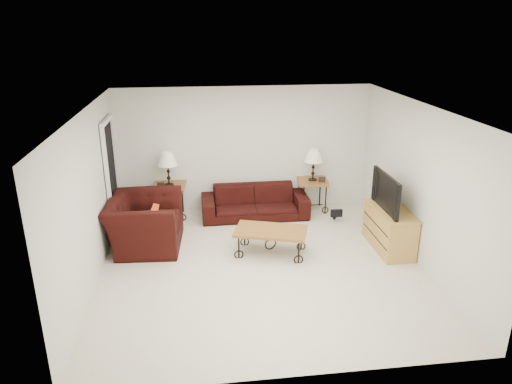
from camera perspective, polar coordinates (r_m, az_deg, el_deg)
The scene contains 20 objects.
ground at distance 7.58m, azimuth 0.68°, elevation -8.93°, with size 5.00×5.00×0.00m, color beige.
wall_back at distance 9.43m, azimuth -1.40°, elevation 5.15°, with size 5.00×0.02×2.50m, color silver.
wall_front at distance 4.82m, azimuth 4.92°, elevation -10.18°, with size 5.00×0.02×2.50m, color silver.
wall_left at distance 7.17m, azimuth -19.47°, elevation -0.90°, with size 0.02×5.00×2.50m, color silver.
wall_right at distance 7.80m, azimuth 19.24°, elevation 0.78°, with size 0.02×5.00×2.50m, color silver.
ceiling at distance 6.74m, azimuth 0.77°, elevation 10.01°, with size 5.00×5.00×0.00m, color white.
doorway at distance 8.77m, azimuth -17.05°, elevation 1.53°, with size 0.08×0.94×2.04m, color black.
sofa at distance 9.29m, azimuth -0.15°, elevation -1.22°, with size 2.08×0.81×0.61m, color black.
side_table_left at distance 9.40m, azimuth -10.33°, elevation -1.10°, with size 0.61×0.61×0.67m, color brown.
side_table_right at distance 9.66m, azimuth 6.78°, elevation -0.39°, with size 0.60×0.60×0.65m, color brown.
lamp_left at distance 9.18m, azimuth -10.58°, elevation 2.80°, with size 0.38×0.38×0.67m, color black, non-canonical shape.
lamp_right at distance 9.45m, azimuth 6.94°, elevation 3.31°, with size 0.37×0.37×0.65m, color black, non-canonical shape.
photo_frame_left at distance 9.14m, azimuth -11.46°, elevation 0.81°, with size 0.13×0.02×0.11m, color black.
photo_frame_right at distance 9.43m, azimuth 7.98°, elevation 1.50°, with size 0.13×0.02×0.11m, color black.
coffee_table at distance 7.86m, azimuth 1.78°, elevation -6.04°, with size 1.17×0.63×0.44m, color brown.
armchair at distance 8.26m, azimuth -13.29°, elevation -3.62°, with size 1.34×1.17×0.87m, color black.
throw_pillow at distance 8.16m, azimuth -12.32°, elevation -3.17°, with size 0.39×0.10×0.39m, color red.
tv_stand at distance 8.31m, azimuth 15.80°, elevation -4.30°, with size 0.49×1.19×0.71m, color #BF9647.
television at distance 8.06m, azimuth 16.11°, elevation -0.01°, with size 1.06×0.14×0.61m, color black.
backpack at distance 9.30m, azimuth 9.51°, elevation -2.03°, with size 0.35×0.26×0.45m, color black.
Camera 1 is at (-0.93, -6.57, 3.67)m, focal length 33.08 mm.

